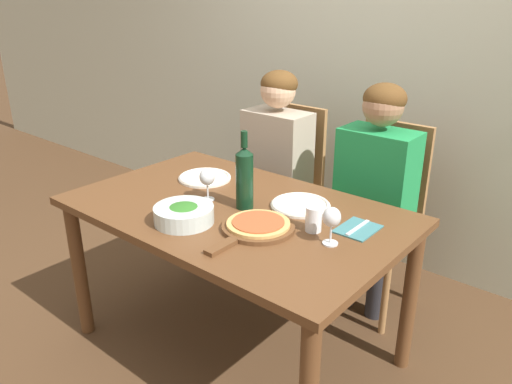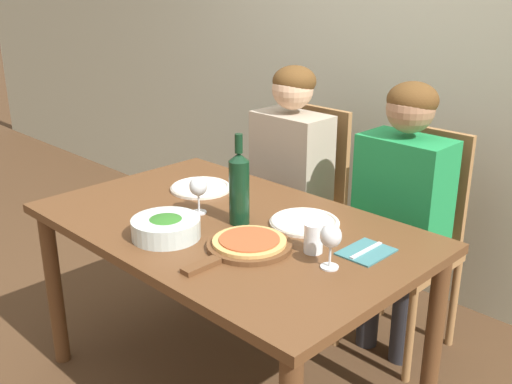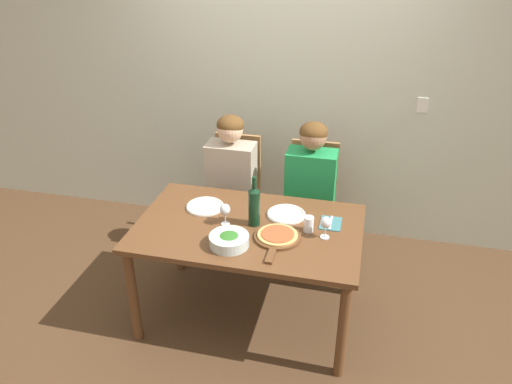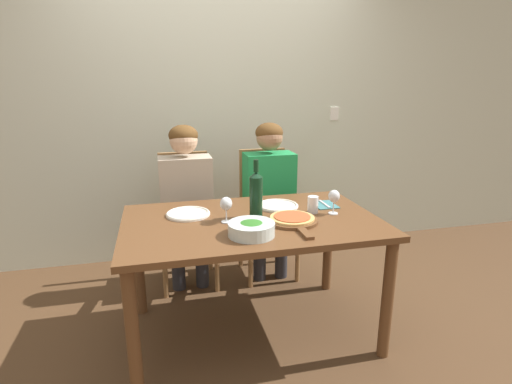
# 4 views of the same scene
# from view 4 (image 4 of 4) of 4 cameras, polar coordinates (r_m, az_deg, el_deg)

# --- Properties ---
(ground_plane) EXTENTS (40.00, 40.00, 0.00)m
(ground_plane) POSITION_cam_4_polar(r_m,az_deg,el_deg) (2.70, -0.57, -19.26)
(ground_plane) COLOR #4C331E
(back_wall) EXTENTS (10.00, 0.06, 2.70)m
(back_wall) POSITION_cam_4_polar(r_m,az_deg,el_deg) (3.53, -5.79, 12.38)
(back_wall) COLOR beige
(back_wall) RESTS_ON ground
(dining_table) EXTENTS (1.49, 0.93, 0.76)m
(dining_table) POSITION_cam_4_polar(r_m,az_deg,el_deg) (2.38, -0.61, -6.08)
(dining_table) COLOR brown
(dining_table) RESTS_ON ground
(chair_left) EXTENTS (0.42, 0.42, 1.01)m
(chair_left) POSITION_cam_4_polar(r_m,az_deg,el_deg) (3.15, -9.91, -3.22)
(chair_left) COLOR #9E7042
(chair_left) RESTS_ON ground
(chair_right) EXTENTS (0.42, 0.42, 1.01)m
(chair_right) POSITION_cam_4_polar(r_m,az_deg,el_deg) (3.26, 1.36, -2.39)
(chair_right) COLOR #9E7042
(chair_right) RESTS_ON ground
(person_woman) EXTENTS (0.47, 0.51, 1.24)m
(person_woman) POSITION_cam_4_polar(r_m,az_deg,el_deg) (2.98, -9.93, -0.02)
(person_woman) COLOR #28282D
(person_woman) RESTS_ON ground
(person_man) EXTENTS (0.47, 0.51, 1.24)m
(person_man) POSITION_cam_4_polar(r_m,az_deg,el_deg) (3.09, 1.96, 0.75)
(person_man) COLOR #28282D
(person_man) RESTS_ON ground
(wine_bottle) EXTENTS (0.08, 0.08, 0.35)m
(wine_bottle) POSITION_cam_4_polar(r_m,az_deg,el_deg) (2.34, 0.00, -0.27)
(wine_bottle) COLOR black
(wine_bottle) RESTS_ON dining_table
(broccoli_bowl) EXTENTS (0.25, 0.25, 0.08)m
(broccoli_bowl) POSITION_cam_4_polar(r_m,az_deg,el_deg) (2.10, -0.66, -5.28)
(broccoli_bowl) COLOR silver
(broccoli_bowl) RESTS_ON dining_table
(dinner_plate_left) EXTENTS (0.27, 0.27, 0.02)m
(dinner_plate_left) POSITION_cam_4_polar(r_m,az_deg,el_deg) (2.45, -9.67, -3.07)
(dinner_plate_left) COLOR silver
(dinner_plate_left) RESTS_ON dining_table
(dinner_plate_right) EXTENTS (0.27, 0.27, 0.02)m
(dinner_plate_right) POSITION_cam_4_polar(r_m,az_deg,el_deg) (2.58, 3.12, -1.94)
(dinner_plate_right) COLOR silver
(dinner_plate_right) RESTS_ON dining_table
(pizza_on_board) EXTENTS (0.30, 0.44, 0.04)m
(pizza_on_board) POSITION_cam_4_polar(r_m,az_deg,el_deg) (2.30, 5.26, -3.97)
(pizza_on_board) COLOR brown
(pizza_on_board) RESTS_ON dining_table
(wine_glass_left) EXTENTS (0.07, 0.07, 0.15)m
(wine_glass_left) POSITION_cam_4_polar(r_m,az_deg,el_deg) (2.27, -4.30, -1.85)
(wine_glass_left) COLOR silver
(wine_glass_left) RESTS_ON dining_table
(wine_glass_right) EXTENTS (0.07, 0.07, 0.15)m
(wine_glass_right) POSITION_cam_4_polar(r_m,az_deg,el_deg) (2.46, 11.07, -0.76)
(wine_glass_right) COLOR silver
(wine_glass_right) RESTS_ON dining_table
(water_tumbler) EXTENTS (0.07, 0.07, 0.10)m
(water_tumbler) POSITION_cam_4_polar(r_m,az_deg,el_deg) (2.48, 8.12, -1.79)
(water_tumbler) COLOR silver
(water_tumbler) RESTS_ON dining_table
(fork_on_napkin) EXTENTS (0.14, 0.18, 0.01)m
(fork_on_napkin) POSITION_cam_4_polar(r_m,az_deg,el_deg) (2.65, 9.77, -1.80)
(fork_on_napkin) COLOR #387075
(fork_on_napkin) RESTS_ON dining_table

